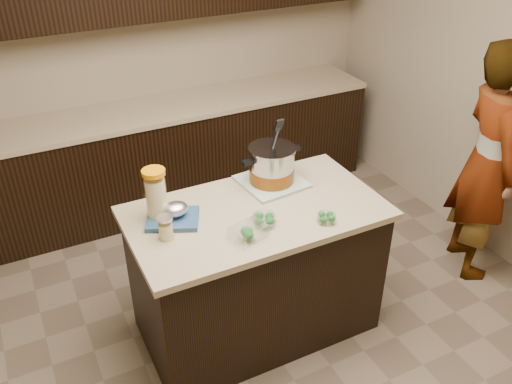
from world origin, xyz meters
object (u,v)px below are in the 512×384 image
island (256,271)px  stock_pot (272,167)px  person (488,163)px  lemonade_pitcher (156,197)px

island → stock_pot: 0.64m
island → person: 1.74m
island → lemonade_pitcher: 0.81m
lemonade_pitcher → person: 2.24m
person → lemonade_pitcher: bearing=105.3°
stock_pot → person: (1.47, -0.35, -0.17)m
lemonade_pitcher → person: size_ratio=0.18×
island → person: bearing=-4.1°
island → person: size_ratio=0.86×
stock_pot → lemonade_pitcher: stock_pot is taller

